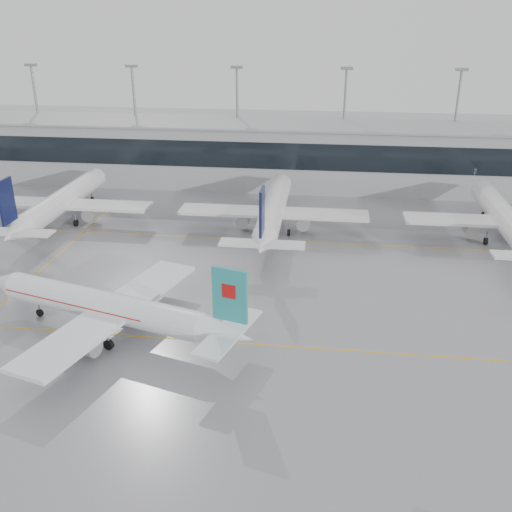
# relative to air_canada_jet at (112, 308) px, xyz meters

# --- Properties ---
(ground) EXTENTS (320.00, 320.00, 0.00)m
(ground) POSITION_rel_air_canada_jet_xyz_m (13.92, 0.02, -3.26)
(ground) COLOR gray
(ground) RESTS_ON ground
(taxi_line_main) EXTENTS (120.00, 0.25, 0.01)m
(taxi_line_main) POSITION_rel_air_canada_jet_xyz_m (13.92, 0.02, -3.26)
(taxi_line_main) COLOR gold
(taxi_line_main) RESTS_ON ground
(taxi_line_north) EXTENTS (120.00, 0.25, 0.01)m
(taxi_line_north) POSITION_rel_air_canada_jet_xyz_m (13.92, 30.02, -3.26)
(taxi_line_north) COLOR gold
(taxi_line_north) RESTS_ON ground
(taxi_line_cross) EXTENTS (0.25, 60.00, 0.01)m
(taxi_line_cross) POSITION_rel_air_canada_jet_xyz_m (-16.08, 15.02, -3.26)
(taxi_line_cross) COLOR gold
(taxi_line_cross) RESTS_ON ground
(terminal) EXTENTS (180.00, 15.00, 12.00)m
(terminal) POSITION_rel_air_canada_jet_xyz_m (13.92, 62.02, 2.74)
(terminal) COLOR #97979B
(terminal) RESTS_ON ground
(terminal_glass) EXTENTS (180.00, 0.20, 5.00)m
(terminal_glass) POSITION_rel_air_canada_jet_xyz_m (13.92, 54.47, 4.24)
(terminal_glass) COLOR black
(terminal_glass) RESTS_ON ground
(terminal_roof) EXTENTS (182.00, 16.00, 0.40)m
(terminal_roof) POSITION_rel_air_canada_jet_xyz_m (13.92, 62.02, 8.94)
(terminal_roof) COLOR gray
(terminal_roof) RESTS_ON ground
(light_masts) EXTENTS (156.40, 1.00, 22.60)m
(light_masts) POSITION_rel_air_canada_jet_xyz_m (13.92, 68.02, 10.08)
(light_masts) COLOR gray
(light_masts) RESTS_ON ground
(air_canada_jet) EXTENTS (33.40, 26.64, 10.40)m
(air_canada_jet) POSITION_rel_air_canada_jet_xyz_m (0.00, 0.00, 0.00)
(air_canada_jet) COLOR white
(air_canada_jet) RESTS_ON ground
(parked_jet_b) EXTENTS (29.64, 36.96, 11.72)m
(parked_jet_b) POSITION_rel_air_canada_jet_xyz_m (-21.08, 33.71, 0.45)
(parked_jet_b) COLOR white
(parked_jet_b) RESTS_ON ground
(parked_jet_c) EXTENTS (29.64, 36.96, 11.72)m
(parked_jet_c) POSITION_rel_air_canada_jet_xyz_m (13.92, 33.71, 0.45)
(parked_jet_c) COLOR white
(parked_jet_c) RESTS_ON ground
(parked_jet_d) EXTENTS (29.64, 36.96, 11.72)m
(parked_jet_d) POSITION_rel_air_canada_jet_xyz_m (48.92, 33.71, 0.45)
(parked_jet_d) COLOR white
(parked_jet_d) RESTS_ON ground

